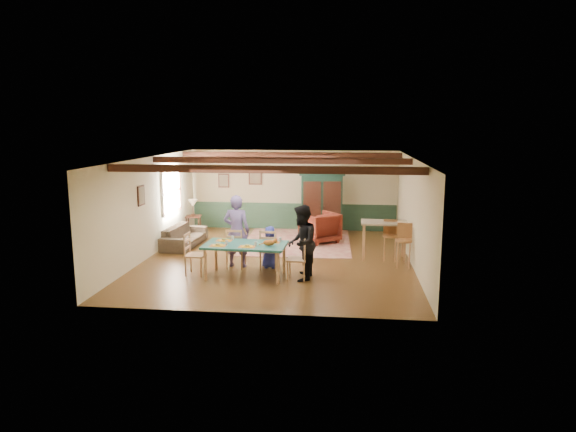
# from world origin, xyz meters

# --- Properties ---
(floor) EXTENTS (8.00, 8.00, 0.00)m
(floor) POSITION_xyz_m (0.00, 0.00, 0.00)
(floor) COLOR #4F3116
(floor) RESTS_ON ground
(wall_back) EXTENTS (7.00, 0.02, 2.70)m
(wall_back) POSITION_xyz_m (0.00, 4.00, 1.35)
(wall_back) COLOR beige
(wall_back) RESTS_ON floor
(wall_left) EXTENTS (0.02, 8.00, 2.70)m
(wall_left) POSITION_xyz_m (-3.50, 0.00, 1.35)
(wall_left) COLOR beige
(wall_left) RESTS_ON floor
(wall_right) EXTENTS (0.02, 8.00, 2.70)m
(wall_right) POSITION_xyz_m (3.50, 0.00, 1.35)
(wall_right) COLOR beige
(wall_right) RESTS_ON floor
(ceiling) EXTENTS (7.00, 8.00, 0.02)m
(ceiling) POSITION_xyz_m (0.00, 0.00, 2.70)
(ceiling) COLOR white
(ceiling) RESTS_ON wall_back
(wainscot_back) EXTENTS (6.95, 0.03, 0.90)m
(wainscot_back) POSITION_xyz_m (0.00, 3.98, 0.45)
(wainscot_back) COLOR #223F2E
(wainscot_back) RESTS_ON floor
(ceiling_beam_front) EXTENTS (6.95, 0.16, 0.16)m
(ceiling_beam_front) POSITION_xyz_m (0.00, -2.30, 2.61)
(ceiling_beam_front) COLOR black
(ceiling_beam_front) RESTS_ON ceiling
(ceiling_beam_mid) EXTENTS (6.95, 0.16, 0.16)m
(ceiling_beam_mid) POSITION_xyz_m (0.00, 0.40, 2.61)
(ceiling_beam_mid) COLOR black
(ceiling_beam_mid) RESTS_ON ceiling
(ceiling_beam_back) EXTENTS (6.95, 0.16, 0.16)m
(ceiling_beam_back) POSITION_xyz_m (0.00, 3.00, 2.61)
(ceiling_beam_back) COLOR black
(ceiling_beam_back) RESTS_ON ceiling
(window_left) EXTENTS (0.06, 1.60, 1.30)m
(window_left) POSITION_xyz_m (-3.47, 1.70, 1.55)
(window_left) COLOR white
(window_left) RESTS_ON wall_left
(picture_left_wall) EXTENTS (0.04, 0.42, 0.52)m
(picture_left_wall) POSITION_xyz_m (-3.47, -0.60, 1.75)
(picture_left_wall) COLOR gray
(picture_left_wall) RESTS_ON wall_left
(picture_back_a) EXTENTS (0.45, 0.04, 0.55)m
(picture_back_a) POSITION_xyz_m (-1.30, 3.97, 1.80)
(picture_back_a) COLOR gray
(picture_back_a) RESTS_ON wall_back
(picture_back_b) EXTENTS (0.38, 0.04, 0.48)m
(picture_back_b) POSITION_xyz_m (-2.40, 3.97, 1.65)
(picture_back_b) COLOR gray
(picture_back_b) RESTS_ON wall_back
(dining_table) EXTENTS (1.96, 1.14, 0.80)m
(dining_table) POSITION_xyz_m (-0.54, -1.68, 0.40)
(dining_table) COLOR #1D5C54
(dining_table) RESTS_ON floor
(dining_chair_far_left) EXTENTS (0.47, 0.49, 1.01)m
(dining_chair_far_left) POSITION_xyz_m (-0.94, -0.89, 0.51)
(dining_chair_far_left) COLOR tan
(dining_chair_far_left) RESTS_ON floor
(dining_chair_far_right) EXTENTS (0.47, 0.49, 1.01)m
(dining_chair_far_right) POSITION_xyz_m (-0.09, -0.93, 0.51)
(dining_chair_far_right) COLOR tan
(dining_chair_far_right) RESTS_ON floor
(dining_chair_end_left) EXTENTS (0.49, 0.47, 1.01)m
(dining_chair_end_left) POSITION_xyz_m (-1.76, -1.63, 0.51)
(dining_chair_end_left) COLOR tan
(dining_chair_end_left) RESTS_ON floor
(dining_chair_end_right) EXTENTS (0.49, 0.47, 1.01)m
(dining_chair_end_right) POSITION_xyz_m (0.68, -1.73, 0.51)
(dining_chair_end_right) COLOR tan
(dining_chair_end_right) RESTS_ON floor
(person_man) EXTENTS (0.69, 0.47, 1.83)m
(person_man) POSITION_xyz_m (-0.93, -0.81, 0.92)
(person_man) COLOR #6C599A
(person_man) RESTS_ON floor
(person_woman) EXTENTS (0.70, 0.88, 1.75)m
(person_woman) POSITION_xyz_m (0.79, -1.73, 0.88)
(person_woman) COLOR black
(person_woman) RESTS_ON floor
(person_child) EXTENTS (0.54, 0.36, 1.07)m
(person_child) POSITION_xyz_m (-0.08, -0.84, 0.53)
(person_child) COLOR #2A35A9
(person_child) RESTS_ON floor
(cat) EXTENTS (0.39, 0.16, 0.19)m
(cat) POSITION_xyz_m (0.04, -1.81, 0.89)
(cat) COLOR #CA6423
(cat) RESTS_ON dining_table
(place_setting_near_left) EXTENTS (0.44, 0.34, 0.11)m
(place_setting_near_left) POSITION_xyz_m (-1.14, -1.92, 0.85)
(place_setting_near_left) COLOR #F8AC21
(place_setting_near_left) RESTS_ON dining_table
(place_setting_near_center) EXTENTS (0.44, 0.34, 0.11)m
(place_setting_near_center) POSITION_xyz_m (-0.45, -1.95, 0.85)
(place_setting_near_center) COLOR #F8AC21
(place_setting_near_center) RESTS_ON dining_table
(place_setting_far_left) EXTENTS (0.44, 0.34, 0.11)m
(place_setting_far_left) POSITION_xyz_m (-1.12, -1.39, 0.85)
(place_setting_far_left) COLOR #F8AC21
(place_setting_far_left) RESTS_ON dining_table
(place_setting_far_right) EXTENTS (0.44, 0.34, 0.11)m
(place_setting_far_right) POSITION_xyz_m (0.05, -1.43, 0.85)
(place_setting_far_right) COLOR #F8AC21
(place_setting_far_right) RESTS_ON dining_table
(area_rug) EXTENTS (3.31, 3.89, 0.01)m
(area_rug) POSITION_xyz_m (0.32, 2.09, 0.01)
(area_rug) COLOR beige
(area_rug) RESTS_ON floor
(armoire) EXTENTS (1.50, 0.74, 2.04)m
(armoire) POSITION_xyz_m (1.00, 3.25, 1.02)
(armoire) COLOR #132F24
(armoire) RESTS_ON floor
(armchair) EXTENTS (1.40, 1.40, 0.92)m
(armchair) POSITION_xyz_m (1.00, 2.14, 0.46)
(armchair) COLOR #46120E
(armchair) RESTS_ON floor
(sofa) EXTENTS (0.90, 2.07, 0.59)m
(sofa) POSITION_xyz_m (-2.96, 1.22, 0.30)
(sofa) COLOR #3A3024
(sofa) RESTS_ON floor
(end_table) EXTENTS (0.54, 0.54, 0.59)m
(end_table) POSITION_xyz_m (-3.20, 2.94, 0.30)
(end_table) COLOR black
(end_table) RESTS_ON floor
(table_lamp) EXTENTS (0.31, 0.31, 0.54)m
(table_lamp) POSITION_xyz_m (-3.20, 2.94, 0.86)
(table_lamp) COLOR beige
(table_lamp) RESTS_ON end_table
(counter_table) EXTENTS (1.23, 0.74, 1.02)m
(counter_table) POSITION_xyz_m (2.81, 0.37, 0.51)
(counter_table) COLOR beige
(counter_table) RESTS_ON floor
(bar_stool_left) EXTENTS (0.41, 0.45, 1.08)m
(bar_stool_left) POSITION_xyz_m (2.96, 0.22, 0.54)
(bar_stool_left) COLOR #A26D3F
(bar_stool_left) RESTS_ON floor
(bar_stool_right) EXTENTS (0.45, 0.48, 1.11)m
(bar_stool_right) POSITION_xyz_m (3.25, -0.41, 0.56)
(bar_stool_right) COLOR #A26D3F
(bar_stool_right) RESTS_ON floor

